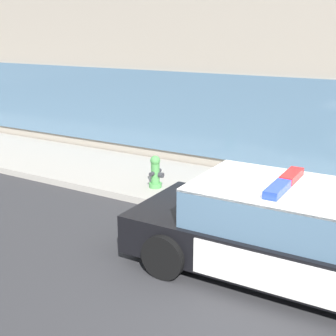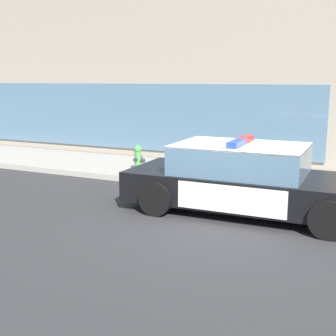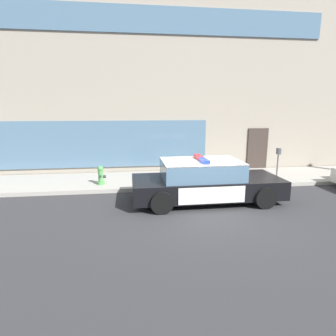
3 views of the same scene
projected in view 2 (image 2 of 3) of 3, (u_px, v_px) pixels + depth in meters
The scene contains 5 objects.
ground at pixel (227, 221), 8.51m from camera, with size 48.00×48.00×0.00m, color #303033.
sidewalk at pixel (268, 181), 11.50m from camera, with size 48.00×2.81×0.15m, color #A39E93.
storefront_building at pixel (246, 28), 18.03m from camera, with size 21.81×11.38×9.31m.
police_cruiser at pixel (246, 179), 8.94m from camera, with size 4.90×2.19×1.49m.
fire_hydrant at pixel (138, 159), 12.26m from camera, with size 0.34×0.39×0.73m.
Camera 2 is at (2.44, -7.86, 2.66)m, focal length 47.82 mm.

